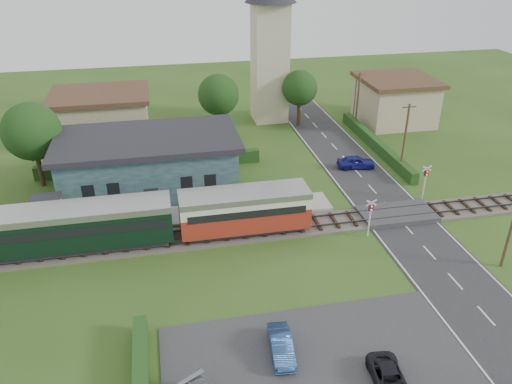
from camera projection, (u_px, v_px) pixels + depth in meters
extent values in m
plane|color=#2D4C19|center=(287.00, 243.00, 38.33)|extent=(120.00, 120.00, 0.00)
cube|color=#4C443D|center=(281.00, 228.00, 40.02)|extent=(76.00, 3.20, 0.20)
cube|color=#3F3F47|center=(283.00, 229.00, 39.24)|extent=(76.00, 0.08, 0.15)
cube|color=#3F3F47|center=(279.00, 220.00, 40.49)|extent=(76.00, 0.08, 0.15)
cube|color=#28282B|center=(408.00, 228.00, 40.10)|extent=(6.00, 70.00, 0.05)
cube|color=#333335|center=(317.00, 363.00, 27.64)|extent=(17.00, 9.00, 0.08)
cube|color=#333335|center=(397.00, 214.00, 41.74)|extent=(6.20, 3.40, 0.45)
cube|color=gray|center=(153.00, 220.00, 40.95)|extent=(30.00, 3.00, 0.45)
cube|color=beige|center=(48.00, 214.00, 38.85)|extent=(2.00, 2.00, 2.40)
cube|color=#232328|center=(44.00, 200.00, 38.26)|extent=(2.30, 2.30, 0.15)
cube|color=#253F46|center=(150.00, 167.00, 44.96)|extent=(15.00, 8.00, 4.80)
cube|color=#232328|center=(147.00, 139.00, 43.73)|extent=(16.00, 9.00, 0.50)
cube|color=#232328|center=(152.00, 200.00, 42.15)|extent=(1.20, 0.12, 2.20)
cube|color=black|center=(88.00, 192.00, 40.65)|extent=(1.00, 0.12, 1.20)
cube|color=black|center=(113.00, 189.00, 41.01)|extent=(1.00, 0.12, 1.20)
cube|color=black|center=(187.00, 183.00, 42.08)|extent=(1.00, 0.12, 1.20)
cube|color=black|center=(210.00, 181.00, 42.44)|extent=(1.00, 0.12, 1.20)
cube|color=#232328|center=(245.00, 227.00, 39.26)|extent=(9.00, 2.20, 0.50)
cube|color=maroon|center=(245.00, 216.00, 38.79)|extent=(10.00, 2.80, 1.80)
cube|color=silver|center=(245.00, 202.00, 38.21)|extent=(10.00, 2.82, 0.90)
cube|color=black|center=(245.00, 206.00, 38.38)|extent=(9.00, 2.88, 0.60)
cube|color=#9D9D9D|center=(244.00, 194.00, 37.91)|extent=(10.00, 2.90, 0.45)
cube|color=#232328|center=(64.00, 246.00, 36.83)|extent=(15.20, 2.20, 0.50)
cube|color=black|center=(60.00, 229.00, 36.13)|extent=(16.00, 2.80, 2.60)
cube|color=black|center=(59.00, 224.00, 35.95)|extent=(15.40, 2.86, 0.70)
cube|color=#9D9D9D|center=(57.00, 212.00, 35.48)|extent=(16.00, 2.90, 0.50)
cube|color=beige|center=(270.00, 64.00, 60.24)|extent=(4.00, 4.00, 14.00)
cube|color=tan|center=(102.00, 118.00, 56.16)|extent=(10.00, 8.00, 5.00)
cube|color=#472D1E|center=(99.00, 95.00, 54.88)|extent=(10.80, 8.80, 0.50)
cube|color=tan|center=(395.00, 102.00, 61.54)|extent=(8.00, 8.00, 5.00)
cube|color=#472D1E|center=(398.00, 80.00, 60.26)|extent=(8.80, 8.80, 0.50)
cube|color=#193814|center=(141.00, 383.00, 25.68)|extent=(0.80, 9.00, 1.20)
cube|color=#193814|center=(376.00, 144.00, 54.46)|extent=(0.80, 18.00, 1.20)
cube|color=#193814|center=(151.00, 164.00, 49.68)|extent=(22.00, 0.80, 1.30)
cylinder|color=#332316|center=(39.00, 166.00, 45.93)|extent=(0.44, 0.44, 4.12)
sphere|color=#143311|center=(32.00, 132.00, 44.38)|extent=(5.20, 5.20, 5.20)
cylinder|color=#332316|center=(219.00, 121.00, 57.02)|extent=(0.44, 0.44, 3.85)
sphere|color=#143311|center=(218.00, 95.00, 55.57)|extent=(4.60, 4.60, 4.60)
cylinder|color=#332316|center=(299.00, 111.00, 60.60)|extent=(0.44, 0.44, 3.58)
sphere|color=#143311|center=(300.00, 88.00, 59.25)|extent=(4.20, 4.20, 4.20)
cylinder|color=#473321|center=(512.00, 224.00, 34.03)|extent=(0.22, 0.22, 7.00)
cylinder|color=#473321|center=(405.00, 139.00, 47.91)|extent=(0.22, 0.22, 7.00)
cube|color=#473321|center=(409.00, 107.00, 46.42)|extent=(1.40, 0.10, 0.10)
cylinder|color=#473321|center=(357.00, 102.00, 58.31)|extent=(0.22, 0.22, 7.00)
cube|color=#473321|center=(360.00, 75.00, 56.82)|extent=(1.40, 0.10, 0.10)
cylinder|color=silver|center=(369.00, 220.00, 38.43)|extent=(0.12, 0.12, 3.00)
cube|color=#232328|center=(371.00, 207.00, 37.91)|extent=(0.35, 0.18, 0.55)
sphere|color=#FF190C|center=(372.00, 206.00, 37.74)|extent=(0.14, 0.14, 0.14)
sphere|color=#FF190C|center=(371.00, 210.00, 37.88)|extent=(0.14, 0.14, 0.14)
cube|color=silver|center=(372.00, 203.00, 37.73)|extent=(0.84, 0.05, 0.55)
cube|color=silver|center=(372.00, 203.00, 37.73)|extent=(0.84, 0.05, 0.55)
cylinder|color=silver|center=(424.00, 184.00, 43.87)|extent=(0.12, 0.12, 3.00)
cube|color=#232328|center=(426.00, 173.00, 43.36)|extent=(0.35, 0.18, 0.55)
sphere|color=#FF190C|center=(427.00, 172.00, 43.19)|extent=(0.14, 0.14, 0.14)
sphere|color=#FF190C|center=(427.00, 175.00, 43.33)|extent=(0.14, 0.14, 0.14)
cube|color=silver|center=(427.00, 168.00, 43.18)|extent=(0.84, 0.05, 0.55)
cube|color=silver|center=(427.00, 168.00, 43.18)|extent=(0.84, 0.05, 0.55)
cylinder|color=#3F3F47|center=(28.00, 139.00, 50.58)|extent=(0.14, 0.14, 5.00)
sphere|color=orange|center=(23.00, 116.00, 49.41)|extent=(0.30, 0.30, 0.30)
cylinder|color=#3F3F47|center=(355.00, 97.00, 63.43)|extent=(0.14, 0.14, 5.00)
sphere|color=orange|center=(357.00, 77.00, 62.27)|extent=(0.30, 0.30, 0.30)
imported|color=navy|center=(356.00, 162.00, 50.01)|extent=(3.91, 2.02, 1.27)
imported|color=navy|center=(281.00, 346.00, 27.94)|extent=(1.49, 3.53, 1.13)
imported|color=black|center=(389.00, 379.00, 25.95)|extent=(2.03, 3.74, 0.99)
imported|color=gray|center=(214.00, 202.00, 41.23)|extent=(0.75, 0.62, 1.78)
imported|color=gray|center=(96.00, 218.00, 39.18)|extent=(0.80, 0.92, 1.63)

